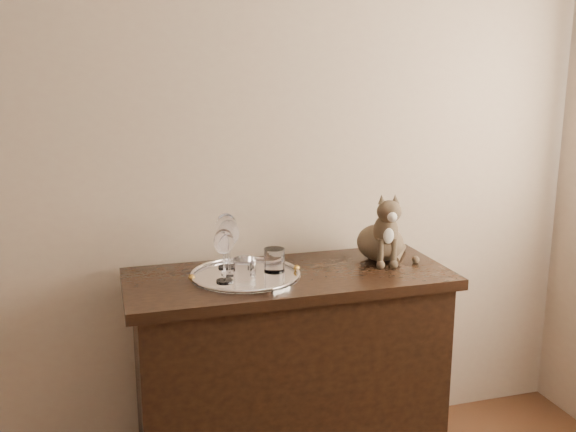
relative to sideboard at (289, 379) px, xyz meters
name	(u,v)px	position (x,y,z in m)	size (l,w,h in m)	color
wall_back	(111,135)	(-0.60, 0.31, 0.93)	(4.00, 0.10, 2.70)	tan
sideboard	(289,379)	(0.00, 0.00, 0.00)	(1.20, 0.50, 0.85)	black
tray	(246,276)	(-0.16, 0.00, 0.43)	(0.40, 0.40, 0.01)	silver
wine_glass_b	(226,241)	(-0.21, 0.11, 0.54)	(0.08, 0.08, 0.21)	silver
wine_glass_c	(224,255)	(-0.25, -0.04, 0.53)	(0.07, 0.07, 0.19)	white
wine_glass_d	(229,247)	(-0.22, 0.04, 0.53)	(0.08, 0.08, 0.20)	silver
tumbler_b	(245,271)	(-0.19, -0.08, 0.48)	(0.08, 0.08, 0.09)	silver
tumbler_c	(274,260)	(-0.05, 0.02, 0.48)	(0.08, 0.08, 0.09)	white
cat	(381,225)	(0.40, 0.07, 0.57)	(0.28, 0.26, 0.28)	brown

